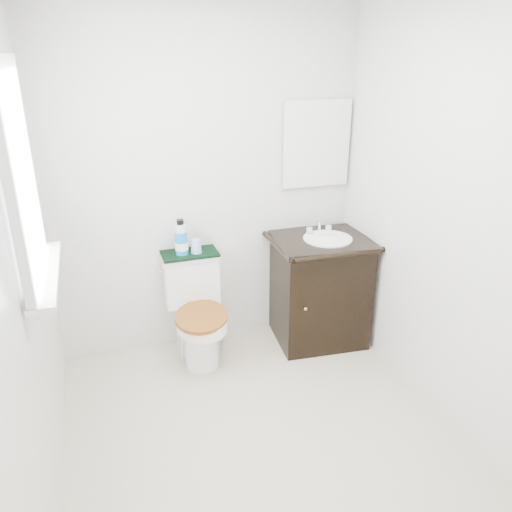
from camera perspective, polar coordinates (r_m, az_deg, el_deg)
floor at (r=3.07m, az=0.85°, el=-19.96°), size 2.40×2.40×0.00m
wall_back at (r=3.54m, az=-5.60°, el=7.98°), size 2.40×0.00×2.40m
wall_front at (r=1.49m, az=17.20°, el=-14.21°), size 2.40×0.00×2.40m
wall_left at (r=2.33m, az=-25.35°, el=-1.74°), size 0.00×2.40×2.40m
wall_right at (r=2.97m, az=21.44°, el=3.77°), size 0.00×2.40×2.40m
window at (r=2.47m, az=-25.48°, el=8.07°), size 0.02×0.70×0.90m
mirror at (r=3.73m, az=6.91°, el=12.58°), size 0.50×0.02×0.60m
toilet at (r=3.61m, az=-6.88°, el=-6.63°), size 0.43×0.65×0.74m
vanity at (r=3.78m, az=7.29°, el=-3.53°), size 0.73×0.64×0.92m
trash_bin at (r=3.80m, az=-5.19°, el=-8.44°), size 0.22×0.19×0.26m
towel at (r=3.54m, az=-7.60°, el=0.28°), size 0.39×0.22×0.02m
mouthwash_bottle at (r=3.48m, az=-8.55°, el=1.99°), size 0.09×0.09×0.25m
cup at (r=3.51m, az=-6.86°, el=1.13°), size 0.08×0.08×0.10m
soap_bar at (r=3.69m, az=6.26°, el=2.57°), size 0.07×0.04×0.02m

